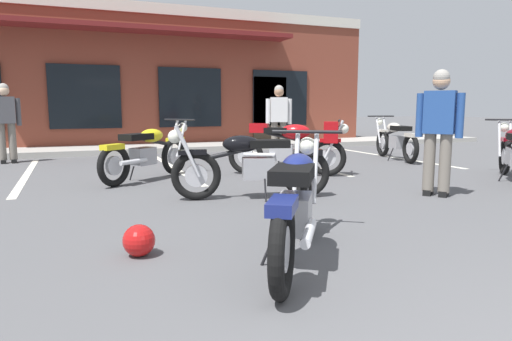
{
  "coord_description": "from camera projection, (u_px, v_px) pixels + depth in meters",
  "views": [
    {
      "loc": [
        -1.83,
        -0.43,
        1.2
      ],
      "look_at": [
        -0.1,
        3.86,
        0.55
      ],
      "focal_mm": 32.22,
      "sensor_mm": 36.0,
      "label": 1
    }
  ],
  "objects": [
    {
      "name": "motorcycle_red_sportbike",
      "position": [
        293.0,
        145.0,
        7.98
      ],
      "size": [
        1.85,
        1.38,
        0.98
      ],
      "color": "black",
      "rests_on": "ground_plane"
    },
    {
      "name": "helmet_on_pavement",
      "position": [
        139.0,
        240.0,
        3.69
      ],
      "size": [
        0.26,
        0.26,
        0.26
      ],
      "color": "#B71414",
      "rests_on": "ground_plane"
    },
    {
      "name": "brick_storefront_building",
      "position": [
        127.0,
        82.0,
        15.4
      ],
      "size": [
        14.39,
        6.66,
        4.03
      ],
      "color": "brown",
      "rests_on": "ground_plane"
    },
    {
      "name": "motorcycle_black_cruiser",
      "position": [
        147.0,
        152.0,
        7.48
      ],
      "size": [
        1.74,
        1.55,
        0.98
      ],
      "color": "black",
      "rests_on": "ground_plane"
    },
    {
      "name": "ground_plane",
      "position": [
        263.0,
        221.0,
        4.84
      ],
      "size": [
        80.0,
        80.0,
        0.0
      ],
      "primitive_type": "plane",
      "color": "#515154"
    },
    {
      "name": "person_in_black_shirt",
      "position": [
        279.0,
        117.0,
        10.53
      ],
      "size": [
        0.6,
        0.36,
        1.68
      ],
      "color": "black",
      "rests_on": "ground_plane"
    },
    {
      "name": "person_by_back_row",
      "position": [
        5.0,
        118.0,
        9.63
      ],
      "size": [
        0.61,
        0.32,
        1.68
      ],
      "color": "black",
      "rests_on": "ground_plane"
    },
    {
      "name": "motorcycle_silver_naked",
      "position": [
        250.0,
        164.0,
        5.94
      ],
      "size": [
        2.07,
        0.85,
        0.98
      ],
      "color": "black",
      "rests_on": "ground_plane"
    },
    {
      "name": "motorcycle_foreground_classic",
      "position": [
        296.0,
        202.0,
        3.55
      ],
      "size": [
        1.39,
        1.85,
        0.98
      ],
      "color": "black",
      "rests_on": "ground_plane"
    },
    {
      "name": "motorcycle_blue_standard",
      "position": [
        396.0,
        139.0,
        10.33
      ],
      "size": [
        0.85,
        2.07,
        0.98
      ],
      "color": "black",
      "rests_on": "ground_plane"
    },
    {
      "name": "person_in_shorts_foreground",
      "position": [
        439.0,
        125.0,
        6.05
      ],
      "size": [
        0.44,
        0.54,
        1.68
      ],
      "color": "black",
      "rests_on": "ground_plane"
    },
    {
      "name": "sidewalk_kerb",
      "position": [
        145.0,
        148.0,
        12.41
      ],
      "size": [
        22.0,
        1.8,
        0.14
      ],
      "primitive_type": "cube",
      "color": "#A8A59E",
      "rests_on": "ground_plane"
    },
    {
      "name": "painted_stall_lines",
      "position": [
        173.0,
        167.0,
        9.11
      ],
      "size": [
        10.53,
        4.8,
        0.01
      ],
      "color": "silver",
      "rests_on": "ground_plane"
    }
  ]
}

